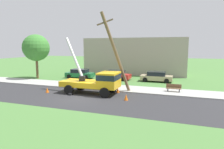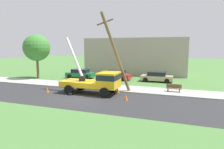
# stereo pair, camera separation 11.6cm
# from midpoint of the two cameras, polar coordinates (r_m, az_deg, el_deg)

# --- Properties ---
(ground_plane) EXTENTS (120.00, 120.00, 0.00)m
(ground_plane) POSITION_cam_midpoint_polar(r_m,az_deg,el_deg) (30.68, 1.76, -1.28)
(ground_plane) COLOR #477538
(road_asphalt) EXTENTS (80.00, 7.29, 0.01)m
(road_asphalt) POSITION_cam_midpoint_polar(r_m,az_deg,el_deg) (19.83, -8.93, -6.59)
(road_asphalt) COLOR #2B2B2D
(road_asphalt) RESTS_ON ground
(sidewalk_strip) EXTENTS (80.00, 3.47, 0.10)m
(sidewalk_strip) POSITION_cam_midpoint_polar(r_m,az_deg,el_deg) (24.55, -2.95, -3.54)
(sidewalk_strip) COLOR #9E9E99
(sidewalk_strip) RESTS_ON ground
(utility_truck) EXTENTS (6.78, 3.20, 5.98)m
(utility_truck) POSITION_cam_midpoint_polar(r_m,az_deg,el_deg) (20.99, -4.32, -1.77)
(utility_truck) COLOR gold
(utility_truck) RESTS_ON ground
(leaning_utility_pole) EXTENTS (3.05, 2.72, 8.52)m
(leaning_utility_pole) POSITION_cam_midpoint_polar(r_m,az_deg,el_deg) (21.21, 0.87, 6.36)
(leaning_utility_pole) COLOR brown
(leaning_utility_pole) RESTS_ON ground
(traffic_cone_ahead) EXTENTS (0.36, 0.36, 0.56)m
(traffic_cone_ahead) POSITION_cam_midpoint_polar(r_m,az_deg,el_deg) (18.74, 3.84, -6.50)
(traffic_cone_ahead) COLOR orange
(traffic_cone_ahead) RESTS_ON ground
(traffic_cone_behind) EXTENTS (0.36, 0.36, 0.56)m
(traffic_cone_behind) POSITION_cam_midpoint_polar(r_m,az_deg,el_deg) (22.87, -18.10, -4.21)
(traffic_cone_behind) COLOR orange
(traffic_cone_behind) RESTS_ON ground
(traffic_cone_curbside) EXTENTS (0.36, 0.36, 0.56)m
(traffic_cone_curbside) POSITION_cam_midpoint_polar(r_m,az_deg,el_deg) (21.69, 1.51, -4.46)
(traffic_cone_curbside) COLOR orange
(traffic_cone_curbside) RESTS_ON ground
(parked_sedan_green) EXTENTS (4.48, 2.16, 1.42)m
(parked_sedan_green) POSITION_cam_midpoint_polar(r_m,az_deg,el_deg) (31.89, -9.23, 0.27)
(parked_sedan_green) COLOR #1E6638
(parked_sedan_green) RESTS_ON ground
(parked_sedan_red) EXTENTS (4.47, 2.14, 1.42)m
(parked_sedan_red) POSITION_cam_midpoint_polar(r_m,az_deg,el_deg) (30.00, 0.96, -0.12)
(parked_sedan_red) COLOR #B21E1E
(parked_sedan_red) RESTS_ON ground
(parked_sedan_tan) EXTENTS (4.43, 2.06, 1.42)m
(parked_sedan_tan) POSITION_cam_midpoint_polar(r_m,az_deg,el_deg) (28.97, 12.42, -0.60)
(parked_sedan_tan) COLOR tan
(parked_sedan_tan) RESTS_ON ground
(park_bench) EXTENTS (1.60, 0.45, 0.90)m
(park_bench) POSITION_cam_midpoint_polar(r_m,az_deg,el_deg) (22.76, 17.00, -3.75)
(park_bench) COLOR brown
(park_bench) RESTS_ON ground
(roadside_tree_near) EXTENTS (4.05, 4.05, 6.77)m
(roadside_tree_near) POSITION_cam_midpoint_polar(r_m,az_deg,el_deg) (32.97, -20.89, 7.09)
(roadside_tree_near) COLOR brown
(roadside_tree_near) RESTS_ON ground
(lowrise_building_backdrop) EXTENTS (18.00, 6.00, 6.40)m
(lowrise_building_backdrop) POSITION_cam_midpoint_polar(r_m,az_deg,el_deg) (37.11, 6.54, 5.26)
(lowrise_building_backdrop) COLOR #A5998C
(lowrise_building_backdrop) RESTS_ON ground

